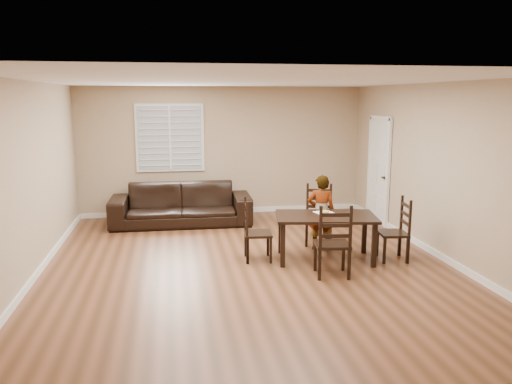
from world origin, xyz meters
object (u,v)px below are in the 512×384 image
Objects in this scene: dining_table at (326,221)px; sofa at (181,204)px; chair_far at (334,245)px; chair_right at (400,232)px; chair_left at (251,232)px; chair_near at (319,216)px; donut at (326,211)px; child at (321,212)px.

dining_table is 0.60× the size of sofa.
chair_far reaches higher than chair_right.
chair_right is at bearing -146.72° from chair_far.
dining_table is at bearing -94.81° from chair_left.
sofa is at bearing 160.62° from chair_near.
dining_table is 15.03× the size of donut.
donut is 0.04× the size of sofa.
chair_far is 1.37m from child.
dining_table is 0.83m from chair_far.
chair_near is at bearing -83.45° from child.
chair_near is 1.78m from chair_far.
chair_right reaches higher than sofa.
child is (-1.04, 0.73, 0.18)m from chair_right.
chair_right is (0.96, -1.14, -0.02)m from chair_near.
donut is (0.05, 0.16, 0.11)m from dining_table.
sofa is at bearing 131.57° from donut.
chair_far is at bearing -83.62° from chair_near.
chair_near is at bearing 89.15° from dining_table.
donut is (-0.13, -0.79, 0.27)m from chair_near.
chair_right is 0.79× the size of child.
donut is at bearing 101.35° from child.
sofa is (-2.22, 2.08, -0.22)m from child.
chair_far reaches higher than sofa.
child is at bearing -92.01° from chair_far.
dining_table is at bearing -91.87° from chair_far.
chair_right is (2.27, -0.37, 0.01)m from chair_left.
chair_near is 2.85m from sofa.
sofa is at bearing -52.18° from chair_far.
chair_right is 1.29m from child.
child is 0.46× the size of sofa.
sofa is (-0.99, 2.43, -0.04)m from chair_left.
chair_right is 0.36× the size of sofa.
chair_left is at bearing 178.99° from donut.
dining_table is at bearing -106.10° from donut.
child reaches higher than dining_table.
chair_far is 1.41m from chair_left.
chair_near is 1.06× the size of chair_left.
chair_right is 9.02× the size of donut.
chair_far is at bearing -89.65° from dining_table.
child reaches higher than sofa.
chair_far is at bearing -130.13° from chair_left.
chair_left reaches higher than sofa.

